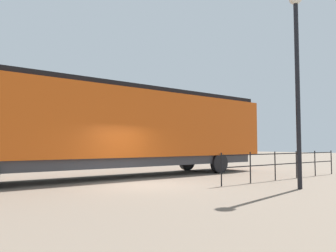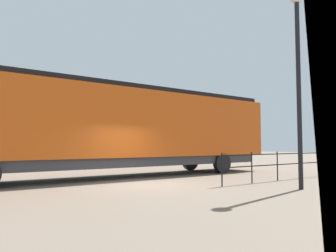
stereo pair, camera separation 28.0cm
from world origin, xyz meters
name	(u,v)px [view 2 (the right image)]	position (x,y,z in m)	size (l,w,h in m)	color
ground_plane	(143,185)	(0.00, 0.00, 0.00)	(120.00, 120.00, 0.00)	#756656
locomotive	(126,127)	(-3.27, 1.08, 2.46)	(3.03, 18.14, 4.42)	#D15114
lamp_post	(298,56)	(4.39, 3.81, 4.78)	(0.48, 0.48, 7.20)	black
platform_fence	(289,161)	(2.19, 6.47, 0.81)	(0.05, 8.71, 1.27)	black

